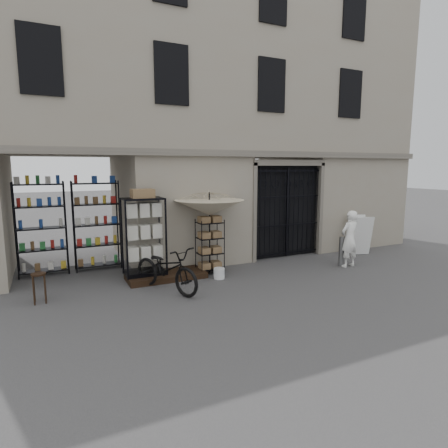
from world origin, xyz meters
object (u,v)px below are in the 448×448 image
market_umbrella (209,203)px  shopkeeper (348,266)px  easel_sign (360,235)px  wire_rack (210,247)px  steel_bollard (342,251)px  white_bucket (219,273)px  display_cabinet (144,241)px  wooden_stool (39,287)px  bicycle (167,291)px

market_umbrella → shopkeeper: (3.90, -1.13, -1.91)m
shopkeeper → easel_sign: easel_sign is taller
wire_rack → shopkeeper: (3.90, -1.12, -0.73)m
wire_rack → market_umbrella: size_ratio=0.56×
steel_bollard → wire_rack: bearing=166.2°
wire_rack → white_bucket: size_ratio=5.19×
display_cabinet → easel_sign: 7.11m
steel_bollard → wooden_stool: bearing=176.8°
bicycle → shopkeeper: bearing=-27.3°
shopkeeper → steel_bollard: bearing=-66.7°
shopkeeper → wire_rack: bearing=-21.3°
bicycle → display_cabinet: bearing=77.5°
wooden_stool → wire_rack: bearing=6.8°
display_cabinet → wire_rack: (1.74, -0.15, -0.30)m
display_cabinet → white_bucket: (1.76, -0.71, -0.89)m
display_cabinet → market_umbrella: bearing=-25.9°
market_umbrella → bicycle: size_ratio=1.30×
wire_rack → white_bucket: bearing=-77.1°
market_umbrella → white_bucket: size_ratio=9.25×
steel_bollard → market_umbrella: bearing=166.0°
white_bucket → wooden_stool: bearing=179.1°
wire_rack → easel_sign: (5.35, -0.10, -0.07)m
white_bucket → wooden_stool: wooden_stool is taller
wire_rack → steel_bollard: (3.80, -0.93, -0.30)m
wire_rack → shopkeeper: size_ratio=0.91×
display_cabinet → wire_rack: 1.77m
white_bucket → steel_bollard: size_ratio=0.33×
white_bucket → wooden_stool: (-4.18, 0.06, 0.20)m
bicycle → easel_sign: size_ratio=1.61×
display_cabinet → white_bucket: size_ratio=7.41×
market_umbrella → easel_sign: 5.50m
white_bucket → wooden_stool: 4.19m
market_umbrella → steel_bollard: market_umbrella is taller
wire_rack → steel_bollard: 3.93m
market_umbrella → bicycle: market_umbrella is taller
bicycle → steel_bollard: bearing=-25.3°
shopkeeper → easel_sign: 1.89m
bicycle → wooden_stool: size_ratio=3.15×
market_umbrella → easel_sign: market_umbrella is taller
easel_sign → market_umbrella: bearing=-160.9°
white_bucket → shopkeeper: (3.89, -0.56, -0.14)m
bicycle → easel_sign: (6.86, 0.81, 0.65)m
steel_bollard → easel_sign: bearing=28.3°
wire_rack → display_cabinet: bearing=-173.6°
display_cabinet → bicycle: display_cabinet is taller
display_cabinet → easel_sign: display_cabinet is taller
display_cabinet → wooden_stool: bearing=173.3°
market_umbrella → wooden_stool: size_ratio=4.10×
wire_rack → steel_bollard: wire_rack is taller
display_cabinet → market_umbrella: size_ratio=0.80×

